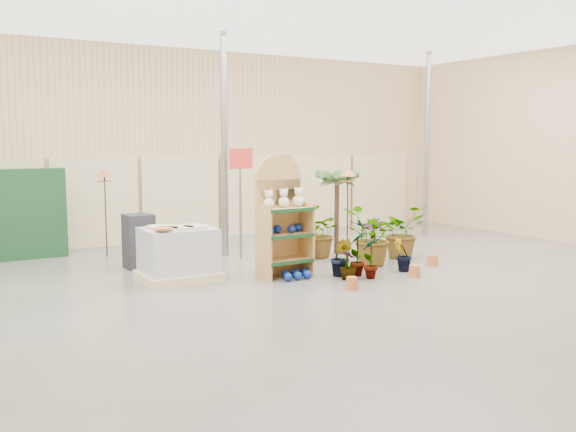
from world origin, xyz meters
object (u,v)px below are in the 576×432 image
at_px(bird_table_front, 289,180).
at_px(potted_plant_2, 371,237).
at_px(display_shelf, 281,220).
at_px(pallet_stack, 178,255).

relative_size(bird_table_front, potted_plant_2, 1.63).
height_order(display_shelf, potted_plant_2, display_shelf).
height_order(display_shelf, pallet_stack, display_shelf).
relative_size(pallet_stack, potted_plant_2, 1.17).
height_order(pallet_stack, bird_table_front, bird_table_front).
xyz_separation_m(display_shelf, pallet_stack, (-1.70, 0.51, -0.52)).
bearing_deg(bird_table_front, potted_plant_2, -15.01).
height_order(bird_table_front, potted_plant_2, bird_table_front).
xyz_separation_m(pallet_stack, potted_plant_2, (3.60, -0.63, 0.10)).
relative_size(display_shelf, pallet_stack, 1.65).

